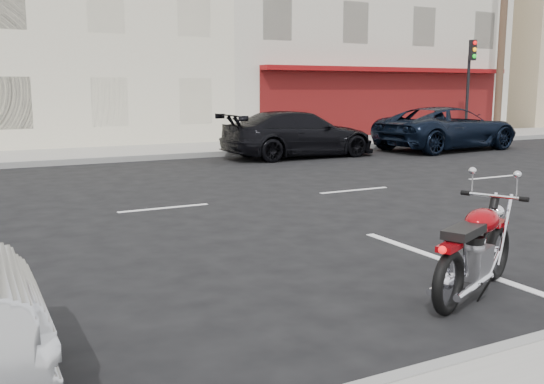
{
  "coord_description": "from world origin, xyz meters",
  "views": [
    {
      "loc": [
        -5.11,
        -9.96,
        2.05
      ],
      "look_at": [
        -1.74,
        -3.52,
        0.8
      ],
      "focal_mm": 40.0,
      "sensor_mm": 36.0,
      "label": 1
    }
  ],
  "objects_px": {
    "motorcycle": "(498,239)",
    "car_far": "(299,134)",
    "suv_far": "(448,128)",
    "fire_hydrant": "(436,127)",
    "traffic_light": "(470,76)",
    "utility_pole": "(503,23)"
  },
  "relations": [
    {
      "from": "suv_far",
      "to": "car_far",
      "type": "xyz_separation_m",
      "value": [
        -5.54,
        0.41,
        -0.03
      ]
    },
    {
      "from": "motorcycle",
      "to": "suv_far",
      "type": "bearing_deg",
      "value": 24.45
    },
    {
      "from": "utility_pole",
      "to": "car_far",
      "type": "height_order",
      "value": "utility_pole"
    },
    {
      "from": "utility_pole",
      "to": "motorcycle",
      "type": "xyz_separation_m",
      "value": [
        -15.51,
        -14.08,
        -4.3
      ]
    },
    {
      "from": "traffic_light",
      "to": "fire_hydrant",
      "type": "relative_size",
      "value": 5.28
    },
    {
      "from": "motorcycle",
      "to": "car_far",
      "type": "distance_m",
      "value": 11.94
    },
    {
      "from": "car_far",
      "to": "motorcycle",
      "type": "bearing_deg",
      "value": 159.99
    },
    {
      "from": "fire_hydrant",
      "to": "suv_far",
      "type": "height_order",
      "value": "suv_far"
    },
    {
      "from": "traffic_light",
      "to": "motorcycle",
      "type": "bearing_deg",
      "value": -134.36
    },
    {
      "from": "motorcycle",
      "to": "suv_far",
      "type": "distance_m",
      "value": 14.47
    },
    {
      "from": "traffic_light",
      "to": "motorcycle",
      "type": "height_order",
      "value": "traffic_light"
    },
    {
      "from": "utility_pole",
      "to": "car_far",
      "type": "relative_size",
      "value": 1.89
    },
    {
      "from": "traffic_light",
      "to": "suv_far",
      "type": "bearing_deg",
      "value": -142.67
    },
    {
      "from": "fire_hydrant",
      "to": "motorcycle",
      "type": "xyz_separation_m",
      "value": [
        -12.01,
        -13.98,
        -0.09
      ]
    },
    {
      "from": "traffic_light",
      "to": "fire_hydrant",
      "type": "height_order",
      "value": "traffic_light"
    },
    {
      "from": "traffic_light",
      "to": "fire_hydrant",
      "type": "distance_m",
      "value": 2.53
    },
    {
      "from": "motorcycle",
      "to": "car_far",
      "type": "bearing_deg",
      "value": 46.16
    },
    {
      "from": "suv_far",
      "to": "fire_hydrant",
      "type": "bearing_deg",
      "value": -42.57
    },
    {
      "from": "suv_far",
      "to": "motorcycle",
      "type": "bearing_deg",
      "value": 133.36
    },
    {
      "from": "suv_far",
      "to": "utility_pole",
      "type": "bearing_deg",
      "value": -66.28
    },
    {
      "from": "traffic_light",
      "to": "suv_far",
      "type": "distance_m",
      "value": 5.26
    },
    {
      "from": "fire_hydrant",
      "to": "motorcycle",
      "type": "height_order",
      "value": "motorcycle"
    }
  ]
}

